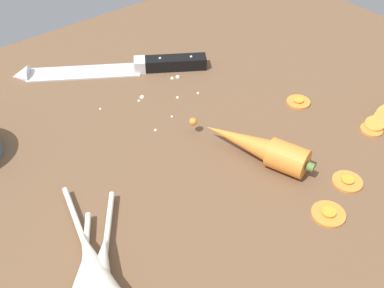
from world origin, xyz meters
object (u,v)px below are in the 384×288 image
object	(u,v)px
chefs_knife	(108,69)
carrot_slice_stray_near	(298,101)
whole_carrot	(258,147)
carrot_slice_stray_mid	(329,213)
parsnip_front	(100,283)
carrot_slice_stray_far	(348,181)

from	to	relation	value
chefs_knife	carrot_slice_stray_near	xyz separation A→B (cm)	(19.45, -27.99, -0.29)
whole_carrot	carrot_slice_stray_near	world-z (taller)	whole_carrot
carrot_slice_stray_near	carrot_slice_stray_mid	world-z (taller)	same
parsnip_front	carrot_slice_stray_near	xyz separation A→B (cm)	(43.06, 9.79, -1.62)
chefs_knife	carrot_slice_stray_far	distance (cm)	45.56
chefs_knife	carrot_slice_stray_mid	xyz separation A→B (cm)	(4.15, -46.27, -0.29)
chefs_knife	whole_carrot	distance (cm)	33.47
parsnip_front	carrot_slice_stray_mid	world-z (taller)	parsnip_front
carrot_slice_stray_mid	carrot_slice_stray_near	bearing A→B (deg)	50.07
whole_carrot	carrot_slice_stray_far	world-z (taller)	whole_carrot
chefs_knife	parsnip_front	world-z (taller)	parsnip_front
chefs_knife	carrot_slice_stray_far	bearing A→B (deg)	-76.44
carrot_slice_stray_near	chefs_knife	bearing A→B (deg)	124.79
parsnip_front	carrot_slice_stray_far	bearing A→B (deg)	-10.75
chefs_knife	carrot_slice_stray_near	bearing A→B (deg)	-55.21
chefs_knife	carrot_slice_stray_mid	bearing A→B (deg)	-84.87
chefs_knife	parsnip_front	size ratio (longest dim) A/B	1.33
carrot_slice_stray_mid	carrot_slice_stray_far	bearing A→B (deg)	16.84
whole_carrot	parsnip_front	distance (cm)	28.68
whole_carrot	carrot_slice_stray_mid	world-z (taller)	whole_carrot
whole_carrot	carrot_slice_stray_near	distance (cm)	15.72
chefs_knife	carrot_slice_stray_far	size ratio (longest dim) A/B	7.57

